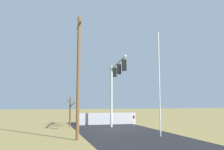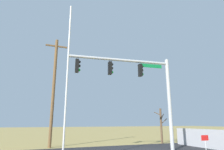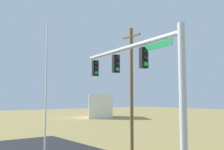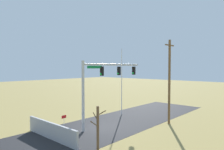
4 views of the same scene
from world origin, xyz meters
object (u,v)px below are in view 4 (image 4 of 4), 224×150
at_px(signal_mast, 102,80).
at_px(bare_tree, 98,128).
at_px(open_sign, 64,118).
at_px(utility_pole, 169,81).
at_px(flagpole, 122,82).

height_order(signal_mast, bare_tree, signal_mast).
height_order(bare_tree, open_sign, bare_tree).
bearing_deg(utility_pole, bare_tree, -2.82).
bearing_deg(signal_mast, open_sign, -49.47).
distance_m(signal_mast, bare_tree, 6.94).
distance_m(utility_pole, open_sign, 12.14).
height_order(signal_mast, open_sign, signal_mast).
bearing_deg(bare_tree, signal_mast, -138.14).
relative_size(flagpole, utility_pole, 0.94).
xyz_separation_m(flagpole, utility_pole, (-0.08, 6.76, 0.45)).
xyz_separation_m(signal_mast, utility_pole, (-5.91, 4.61, -0.17)).
height_order(signal_mast, utility_pole, utility_pole).
bearing_deg(flagpole, utility_pole, 90.72).
bearing_deg(utility_pole, open_sign, -41.98).
relative_size(bare_tree, open_sign, 2.75).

